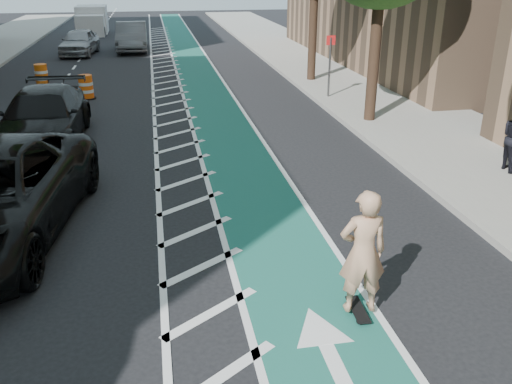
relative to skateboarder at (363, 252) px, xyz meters
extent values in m
plane|color=black|center=(-3.70, 1.81, -1.07)|extent=(120.00, 120.00, 0.00)
cube|color=#1A5C4D|center=(-0.70, 11.81, -1.06)|extent=(2.00, 90.00, 0.01)
cube|color=silver|center=(-2.20, 11.81, -1.06)|extent=(1.40, 90.00, 0.01)
cube|color=gray|center=(5.80, 11.81, -0.99)|extent=(5.00, 90.00, 0.15)
cube|color=gray|center=(3.35, 11.81, -0.99)|extent=(0.12, 90.00, 0.16)
cylinder|color=#382619|center=(4.20, 9.81, 1.13)|extent=(0.36, 0.36, 4.40)
cylinder|color=#382619|center=(4.20, 17.81, 1.13)|extent=(0.36, 0.36, 4.40)
cylinder|color=#4C4C4C|center=(3.90, 13.81, 0.13)|extent=(0.08, 0.08, 2.40)
cube|color=red|center=(3.90, 13.81, 1.23)|extent=(0.35, 0.02, 0.35)
cube|color=black|center=(0.00, 0.00, -0.99)|extent=(0.24, 0.72, 0.03)
cylinder|color=black|center=(-0.06, 0.24, -1.04)|extent=(0.03, 0.06, 0.05)
cylinder|color=black|center=(0.09, 0.23, -1.04)|extent=(0.03, 0.06, 0.05)
cylinder|color=black|center=(-0.09, -0.23, -1.04)|extent=(0.03, 0.06, 0.05)
cylinder|color=black|center=(0.06, -0.24, -1.04)|extent=(0.03, 0.06, 0.05)
imported|color=tan|center=(0.00, 0.00, 0.00)|extent=(0.73, 0.51, 1.94)
imported|color=black|center=(-6.10, 9.93, -0.28)|extent=(2.37, 5.50, 1.58)
imported|color=#9B9CA1|center=(-7.04, 27.96, -0.32)|extent=(2.25, 4.58, 1.50)
imported|color=slate|center=(-4.02, 29.14, -0.21)|extent=(1.82, 5.20, 1.71)
cube|color=silver|center=(-7.31, 39.75, -0.04)|extent=(2.32, 3.33, 2.05)
cube|color=silver|center=(-7.26, 37.29, -0.30)|extent=(2.08, 1.68, 1.54)
cylinder|color=black|center=(-8.17, 36.86, -0.71)|extent=(0.27, 0.72, 0.72)
cylinder|color=black|center=(-6.33, 36.90, -0.71)|extent=(0.27, 0.72, 0.72)
cylinder|color=black|center=(-8.25, 40.55, -0.71)|extent=(0.27, 0.72, 0.72)
cylinder|color=black|center=(-6.41, 40.59, -0.71)|extent=(0.27, 0.72, 0.72)
cylinder|color=#FF480D|center=(-5.90, 10.81, -0.55)|extent=(0.59, 0.59, 1.03)
cylinder|color=silver|center=(-5.90, 10.81, -0.72)|extent=(0.61, 0.61, 0.14)
cylinder|color=silver|center=(-5.90, 10.81, -0.40)|extent=(0.61, 0.61, 0.14)
cylinder|color=black|center=(-5.90, 10.81, -1.04)|extent=(0.75, 0.75, 0.05)
cylinder|color=#FA5A0D|center=(-5.50, 15.81, -0.60)|extent=(0.54, 0.54, 0.94)
cylinder|color=silver|center=(-5.50, 15.81, -0.75)|extent=(0.55, 0.55, 0.13)
cylinder|color=silver|center=(-5.50, 15.81, -0.46)|extent=(0.55, 0.55, 0.13)
cylinder|color=black|center=(-5.50, 15.81, -1.05)|extent=(0.69, 0.69, 0.04)
cylinder|color=#E65E0C|center=(-7.70, 18.87, -0.60)|extent=(0.54, 0.54, 0.94)
cylinder|color=silver|center=(-7.70, 18.87, -0.76)|extent=(0.55, 0.55, 0.12)
cylinder|color=silver|center=(-7.70, 18.87, -0.46)|extent=(0.55, 0.55, 0.12)
cylinder|color=black|center=(-7.70, 18.87, -1.05)|extent=(0.69, 0.69, 0.04)
camera|label=1|loc=(-2.79, -6.50, 3.83)|focal=38.00mm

